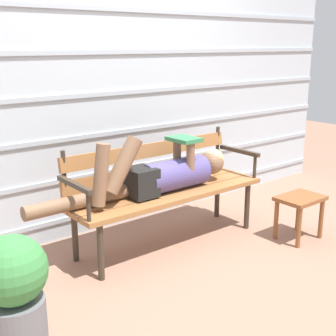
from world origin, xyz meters
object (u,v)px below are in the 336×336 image
object	(u,v)px
park_bench	(163,184)
reclining_person	(161,174)
potted_plant	(13,287)
footstool	(300,206)

from	to	relation	value
park_bench	reclining_person	world-z (taller)	reclining_person
park_bench	potted_plant	bearing A→B (deg)	-158.69
reclining_person	footstool	size ratio (longest dim) A/B	4.59
reclining_person	potted_plant	bearing A→B (deg)	-160.29
reclining_person	footstool	xyz separation A→B (m)	(0.95, -0.58, -0.30)
reclining_person	footstool	world-z (taller)	reclining_person
reclining_person	footstool	bearing A→B (deg)	-31.48
park_bench	reclining_person	xyz separation A→B (m)	(-0.07, -0.07, 0.11)
reclining_person	potted_plant	world-z (taller)	reclining_person
potted_plant	footstool	bearing A→B (deg)	-2.58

